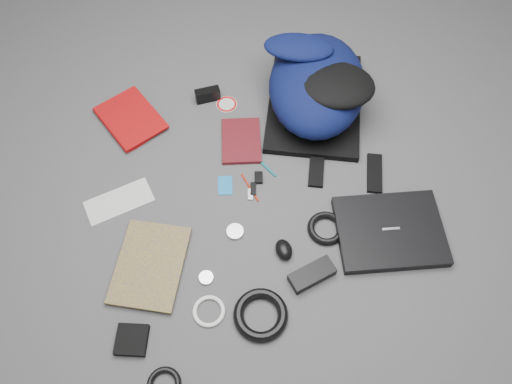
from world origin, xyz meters
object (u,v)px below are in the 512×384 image
object	(u,v)px
laptop	(390,231)
dvd_case	(241,141)
power_brick	(312,275)
pouch	(132,340)
comic_book	(118,261)
compact_camera	(208,95)
textbook_red	(109,131)
backpack	(317,84)
mouse	(284,250)

from	to	relation	value
laptop	dvd_case	bearing A→B (deg)	138.39
laptop	dvd_case	xyz separation A→B (m)	(-0.36, 0.50, -0.01)
dvd_case	power_brick	size ratio (longest dim) A/B	1.36
laptop	pouch	xyz separation A→B (m)	(-0.87, -0.10, -0.01)
comic_book	compact_camera	world-z (taller)	compact_camera
pouch	dvd_case	bearing A→B (deg)	49.74
textbook_red	laptop	bearing A→B (deg)	-60.58
backpack	mouse	xyz separation A→B (m)	(-0.31, -0.55, -0.09)
compact_camera	power_brick	distance (m)	0.81
textbook_red	dvd_case	distance (m)	0.49
comic_book	compact_camera	xyz separation A→B (m)	(0.44, 0.57, 0.02)
backpack	laptop	distance (m)	0.60
dvd_case	mouse	size ratio (longest dim) A/B	2.71
mouse	dvd_case	bearing A→B (deg)	90.75
pouch	power_brick	bearing A→B (deg)	3.33
compact_camera	power_brick	bearing A→B (deg)	-79.39
backpack	mouse	world-z (taller)	backpack
comic_book	mouse	xyz separation A→B (m)	(0.52, -0.12, 0.01)
dvd_case	backpack	bearing A→B (deg)	29.87
textbook_red	comic_book	bearing A→B (deg)	-116.34
comic_book	dvd_case	size ratio (longest dim) A/B	1.45
backpack	comic_book	distance (m)	0.93
power_brick	backpack	bearing A→B (deg)	57.74
comic_book	mouse	distance (m)	0.53
pouch	comic_book	bearing A→B (deg)	89.84
backpack	textbook_red	bearing A→B (deg)	-163.32
backpack	comic_book	size ratio (longest dim) A/B	1.89
dvd_case	mouse	bearing A→B (deg)	-74.45
dvd_case	laptop	bearing A→B (deg)	-39.58
mouse	pouch	size ratio (longest dim) A/B	0.80
compact_camera	power_brick	world-z (taller)	compact_camera
comic_book	pouch	size ratio (longest dim) A/B	3.15
laptop	power_brick	xyz separation A→B (m)	(-0.30, -0.07, 0.00)
laptop	mouse	distance (m)	0.36
laptop	comic_book	world-z (taller)	laptop
laptop	textbook_red	xyz separation A→B (m)	(-0.82, 0.68, -0.00)
laptop	compact_camera	bearing A→B (deg)	132.76
dvd_case	mouse	xyz separation A→B (m)	(0.01, -0.46, 0.01)
comic_book	backpack	bearing A→B (deg)	53.04
laptop	power_brick	world-z (taller)	power_brick
power_brick	dvd_case	bearing A→B (deg)	85.42
power_brick	compact_camera	bearing A→B (deg)	88.16
mouse	comic_book	bearing A→B (deg)	166.32
textbook_red	power_brick	xyz separation A→B (m)	(0.52, -0.75, 0.00)
textbook_red	backpack	bearing A→B (deg)	-27.79
backpack	pouch	bearing A→B (deg)	-116.61
dvd_case	pouch	bearing A→B (deg)	-115.84
textbook_red	dvd_case	bearing A→B (deg)	-42.54
backpack	dvd_case	xyz separation A→B (m)	(-0.32, -0.09, -0.11)
comic_book	pouch	distance (m)	0.26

